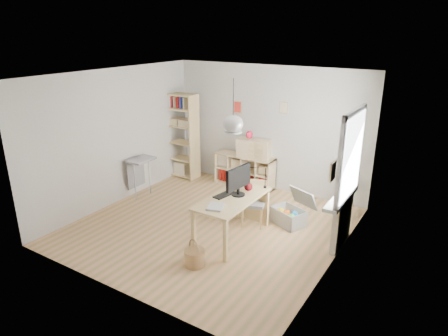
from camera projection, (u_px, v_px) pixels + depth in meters
The scene contains 20 objects.
ground at pixel (211, 226), 7.28m from camera, with size 4.50×4.50×0.00m, color tan.
room_shell at pixel (233, 124), 6.22m from camera, with size 4.50×4.50×4.50m.
window_unit at pixel (351, 156), 6.12m from camera, with size 0.07×1.16×1.46m.
radiator at pixel (342, 223), 6.53m from camera, with size 0.10×0.80×0.80m, color silver.
windowsill at pixel (341, 198), 6.41m from camera, with size 0.22×1.20×0.06m, color silver.
desk at pixel (232, 203), 6.66m from camera, with size 0.70×1.50×0.75m.
cube_shelf at pixel (244, 173), 9.08m from camera, with size 1.40×0.38×0.72m.
tall_bookshelf at pixel (181, 132), 9.37m from camera, with size 0.80×0.38×2.00m.
side_table at pixel (139, 166), 8.36m from camera, with size 0.40×0.55×0.85m.
chair at pixel (254, 200), 7.24m from camera, with size 0.50×0.50×0.81m.
wicker_basket at pixel (195, 257), 6.03m from camera, with size 0.31×0.31×0.44m.
storage_chest at pixel (291, 213), 7.31m from camera, with size 0.79×0.83×0.62m.
monitor at pixel (238, 179), 6.63m from camera, with size 0.23×0.58×0.50m.
keyboard at pixel (224, 195), 6.71m from camera, with size 0.16×0.42×0.02m, color black.
task_lamp at pixel (255, 172), 6.99m from camera, with size 0.37×0.14×0.39m.
yarn_ball at pixel (248, 187), 6.88m from camera, with size 0.15×0.15×0.15m, color #4E0A0F.
paper_tray at pixel (216, 207), 6.25m from camera, with size 0.24×0.30×0.03m, color silver.
drawer_chest at pixel (254, 148), 8.72m from camera, with size 0.71×0.32×0.40m, color beige.
red_vase at pixel (249, 135), 8.67m from camera, with size 0.15×0.15×0.18m, color #A30D26.
potted_plant at pixel (347, 181), 6.62m from camera, with size 0.29×0.25×0.32m, color #2E732B.
Camera 1 is at (3.67, -5.38, 3.42)m, focal length 32.00 mm.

